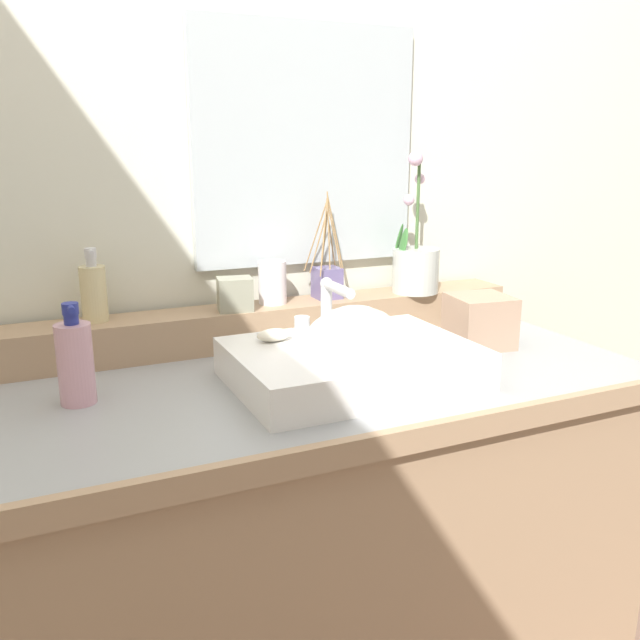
# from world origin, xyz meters

# --- Properties ---
(wall_back) EXTENTS (2.95, 0.20, 2.49)m
(wall_back) POSITION_xyz_m (0.00, 0.43, 1.25)
(wall_back) COLOR silver
(wall_back) RESTS_ON ground
(vanity_cabinet) EXTENTS (1.39, 0.65, 0.87)m
(vanity_cabinet) POSITION_xyz_m (0.00, -0.00, 0.43)
(vanity_cabinet) COLOR tan
(vanity_cabinet) RESTS_ON ground
(back_ledge) EXTENTS (1.31, 0.12, 0.09)m
(back_ledge) POSITION_xyz_m (0.00, 0.25, 0.91)
(back_ledge) COLOR tan
(back_ledge) RESTS_ON vanity_cabinet
(sink_basin) EXTENTS (0.46, 0.33, 0.26)m
(sink_basin) POSITION_xyz_m (0.07, -0.09, 0.90)
(sink_basin) COLOR white
(sink_basin) RESTS_ON vanity_cabinet
(soap_bar) EXTENTS (0.07, 0.04, 0.02)m
(soap_bar) POSITION_xyz_m (-0.06, 0.01, 0.95)
(soap_bar) COLOR silver
(soap_bar) RESTS_ON sink_basin
(potted_plant) EXTENTS (0.12, 0.12, 0.35)m
(potted_plant) POSITION_xyz_m (0.40, 0.23, 1.03)
(potted_plant) COLOR silver
(potted_plant) RESTS_ON back_ledge
(soap_dispenser) EXTENTS (0.05, 0.06, 0.16)m
(soap_dispenser) POSITION_xyz_m (-0.36, 0.26, 1.02)
(soap_dispenser) COLOR beige
(soap_dispenser) RESTS_ON back_ledge
(tumbler_cup) EXTENTS (0.07, 0.07, 0.10)m
(tumbler_cup) POSITION_xyz_m (0.04, 0.26, 1.00)
(tumbler_cup) COLOR white
(tumbler_cup) RESTS_ON back_ledge
(reed_diffuser) EXTENTS (0.09, 0.11, 0.26)m
(reed_diffuser) POSITION_xyz_m (0.17, 0.26, 1.00)
(reed_diffuser) COLOR slate
(reed_diffuser) RESTS_ON back_ledge
(trinket_box) EXTENTS (0.09, 0.07, 0.07)m
(trinket_box) POSITION_xyz_m (-0.07, 0.23, 0.99)
(trinket_box) COLOR gray
(trinket_box) RESTS_ON back_ledge
(lotion_bottle) EXTENTS (0.06, 0.07, 0.19)m
(lotion_bottle) POSITION_xyz_m (-0.43, 0.03, 0.94)
(lotion_bottle) COLOR #D39BAA
(lotion_bottle) RESTS_ON vanity_cabinet
(tissue_box) EXTENTS (0.15, 0.15, 0.12)m
(tissue_box) POSITION_xyz_m (0.45, 0.02, 0.92)
(tissue_box) COLOR tan
(tissue_box) RESTS_ON vanity_cabinet
(mirror) EXTENTS (0.56, 0.02, 0.55)m
(mirror) POSITION_xyz_m (0.15, 0.32, 1.31)
(mirror) COLOR silver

